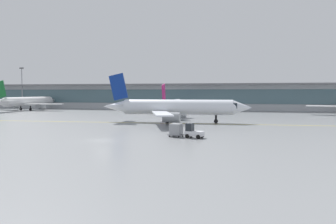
% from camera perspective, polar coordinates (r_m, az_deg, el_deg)
% --- Properties ---
extents(ground_plane, '(400.00, 400.00, 0.00)m').
position_cam_1_polar(ground_plane, '(46.96, -11.22, -4.79)').
color(ground_plane, gray).
extents(taxiway_centreline_stripe, '(109.80, 7.36, 0.01)m').
position_cam_1_polar(taxiway_centreline_stripe, '(70.98, 1.32, -1.94)').
color(taxiway_centreline_stripe, yellow).
rests_on(taxiway_centreline_stripe, ground_plane).
extents(terminal_concourse, '(206.30, 11.00, 9.60)m').
position_cam_1_polar(terminal_concourse, '(125.91, 4.47, 2.66)').
color(terminal_concourse, '#B2B7BC').
rests_on(terminal_concourse, ground_plane).
extents(gate_airplane_0, '(29.13, 31.46, 10.42)m').
position_cam_1_polar(gate_airplane_0, '(131.28, -22.57, 1.65)').
color(gate_airplane_0, white).
rests_on(gate_airplane_0, ground_plane).
extents(gate_airplane_1, '(25.28, 27.09, 9.00)m').
position_cam_1_polar(gate_airplane_1, '(106.47, 0.69, 1.32)').
color(gate_airplane_1, silver).
rests_on(gate_airplane_1, ground_plane).
extents(taxiing_regional_jet, '(32.69, 30.34, 10.83)m').
position_cam_1_polar(taxiing_regional_jet, '(72.76, 1.33, 0.76)').
color(taxiing_regional_jet, silver).
rests_on(taxiing_regional_jet, ground_plane).
extents(baggage_tug, '(2.86, 2.13, 2.10)m').
position_cam_1_polar(baggage_tug, '(48.89, 4.27, -3.35)').
color(baggage_tug, silver).
rests_on(baggage_tug, ground_plane).
extents(cargo_dolly_lead, '(2.43, 2.06, 1.94)m').
position_cam_1_polar(cargo_dolly_lead, '(50.00, 1.39, -3.01)').
color(cargo_dolly_lead, '#595B60').
rests_on(cargo_dolly_lead, ground_plane).
extents(apron_light_mast_0, '(1.80, 0.36, 16.31)m').
position_cam_1_polar(apron_light_mast_0, '(147.55, -23.48, 4.03)').
color(apron_light_mast_0, gray).
rests_on(apron_light_mast_0, ground_plane).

